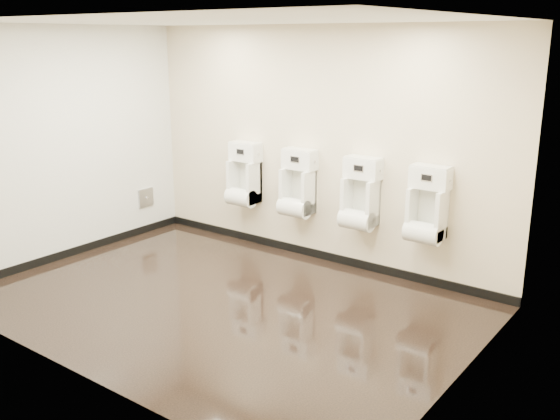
# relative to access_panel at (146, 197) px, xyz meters

# --- Properties ---
(ground) EXTENTS (5.00, 3.50, 0.00)m
(ground) POSITION_rel_access_panel_xyz_m (2.48, -1.20, -0.50)
(ground) COLOR black
(ground) RESTS_ON ground
(ceiling) EXTENTS (5.00, 3.50, 0.00)m
(ceiling) POSITION_rel_access_panel_xyz_m (2.48, -1.20, 2.30)
(ceiling) COLOR white
(back_wall) EXTENTS (5.00, 0.02, 2.80)m
(back_wall) POSITION_rel_access_panel_xyz_m (2.48, 0.55, 0.90)
(back_wall) COLOR beige
(back_wall) RESTS_ON ground
(front_wall) EXTENTS (5.00, 0.02, 2.80)m
(front_wall) POSITION_rel_access_panel_xyz_m (2.48, -2.95, 0.90)
(front_wall) COLOR beige
(front_wall) RESTS_ON ground
(left_wall) EXTENTS (0.02, 3.50, 2.80)m
(left_wall) POSITION_rel_access_panel_xyz_m (-0.02, -1.20, 0.90)
(left_wall) COLOR beige
(left_wall) RESTS_ON ground
(right_wall) EXTENTS (0.02, 3.50, 2.80)m
(right_wall) POSITION_rel_access_panel_xyz_m (4.98, -1.20, 0.90)
(right_wall) COLOR beige
(right_wall) RESTS_ON ground
(tile_overlay_left) EXTENTS (0.01, 3.50, 2.80)m
(tile_overlay_left) POSITION_rel_access_panel_xyz_m (-0.01, -1.20, 0.90)
(tile_overlay_left) COLOR white
(tile_overlay_left) RESTS_ON ground
(skirting_back) EXTENTS (5.00, 0.02, 0.10)m
(skirting_back) POSITION_rel_access_panel_xyz_m (2.48, 0.54, -0.45)
(skirting_back) COLOR black
(skirting_back) RESTS_ON ground
(skirting_left) EXTENTS (0.02, 3.50, 0.10)m
(skirting_left) POSITION_rel_access_panel_xyz_m (-0.01, -1.20, -0.45)
(skirting_left) COLOR black
(skirting_left) RESTS_ON ground
(access_panel) EXTENTS (0.04, 0.25, 0.25)m
(access_panel) POSITION_rel_access_panel_xyz_m (0.00, 0.00, 0.00)
(access_panel) COLOR #9E9EA3
(access_panel) RESTS_ON left_wall
(urinal_0) EXTENTS (0.43, 0.32, 0.81)m
(urinal_0) POSITION_rel_access_panel_xyz_m (1.44, 0.41, 0.38)
(urinal_0) COLOR white
(urinal_0) RESTS_ON back_wall
(urinal_1) EXTENTS (0.43, 0.32, 0.81)m
(urinal_1) POSITION_rel_access_panel_xyz_m (2.29, 0.41, 0.38)
(urinal_1) COLOR white
(urinal_1) RESTS_ON back_wall
(urinal_2) EXTENTS (0.43, 0.32, 0.81)m
(urinal_2) POSITION_rel_access_panel_xyz_m (3.16, 0.41, 0.38)
(urinal_2) COLOR white
(urinal_2) RESTS_ON back_wall
(urinal_3) EXTENTS (0.43, 0.32, 0.81)m
(urinal_3) POSITION_rel_access_panel_xyz_m (3.96, 0.41, 0.38)
(urinal_3) COLOR white
(urinal_3) RESTS_ON back_wall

